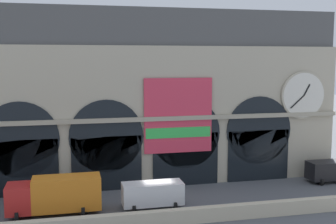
{
  "coord_description": "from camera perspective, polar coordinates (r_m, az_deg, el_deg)",
  "views": [
    {
      "loc": [
        -7.24,
        -35.56,
        12.7
      ],
      "look_at": [
        2.13,
        5.0,
        7.53
      ],
      "focal_mm": 45.51,
      "sensor_mm": 36.0,
      "label": 1
    }
  ],
  "objects": [
    {
      "name": "ground_plane",
      "position": [
        38.45,
        -1.45,
        -12.21
      ],
      "size": [
        200.0,
        200.0,
        0.0
      ],
      "primitive_type": "plane",
      "color": "#54565B"
    },
    {
      "name": "van_center",
      "position": [
        37.18,
        -2.07,
        -10.87
      ],
      "size": [
        5.2,
        2.48,
        2.2
      ],
      "color": "white",
      "rests_on": "ground"
    },
    {
      "name": "quay_parapet_wall",
      "position": [
        33.79,
        0.25,
        -13.93
      ],
      "size": [
        90.0,
        0.7,
        1.18
      ],
      "primitive_type": "cube",
      "color": "beige",
      "rests_on": "ground"
    },
    {
      "name": "box_truck_midwest",
      "position": [
        36.67,
        -14.81,
        -10.62
      ],
      "size": [
        7.5,
        2.91,
        3.12
      ],
      "color": "red",
      "rests_on": "ground"
    },
    {
      "name": "van_east",
      "position": [
        47.84,
        21.1,
        -7.26
      ],
      "size": [
        5.2,
        2.48,
        2.2
      ],
      "color": "black",
      "rests_on": "ground"
    },
    {
      "name": "station_building",
      "position": [
        43.93,
        -3.41,
        1.71
      ],
      "size": [
        41.08,
        5.55,
        17.73
      ],
      "color": "#B2A891",
      "rests_on": "ground"
    }
  ]
}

